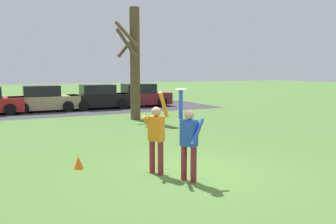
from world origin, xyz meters
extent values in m
plane|color=#4C7533|center=(0.00, 0.00, 0.00)|extent=(120.00, 120.00, 0.00)
cylinder|color=maroon|center=(-0.27, -0.55, 0.41)|extent=(0.14, 0.14, 0.82)
cylinder|color=maroon|center=(-0.39, -0.32, 0.41)|extent=(0.14, 0.14, 0.82)
cube|color=#234CB2|center=(-0.33, -0.44, 1.12)|extent=(0.36, 0.42, 0.60)
sphere|color=tan|center=(-0.33, -0.44, 1.53)|extent=(0.23, 0.23, 0.23)
cylinder|color=#234CB2|center=(-0.23, -0.64, 1.17)|extent=(0.45, 0.29, 0.59)
cylinder|color=#234CB2|center=(-0.43, -0.24, 1.75)|extent=(0.09, 0.09, 0.66)
cylinder|color=maroon|center=(-0.82, 0.51, 0.41)|extent=(0.14, 0.14, 0.82)
cylinder|color=maroon|center=(-0.70, 0.28, 0.41)|extent=(0.14, 0.14, 0.82)
cube|color=orange|center=(-0.76, 0.40, 1.12)|extent=(0.36, 0.42, 0.60)
sphere|color=tan|center=(-0.76, 0.40, 1.53)|extent=(0.23, 0.23, 0.23)
cylinder|color=orange|center=(-0.86, 0.60, 1.17)|extent=(0.45, 0.29, 0.59)
cylinder|color=orange|center=(-0.66, 0.20, 1.72)|extent=(0.33, 0.22, 0.65)
cylinder|color=white|center=(-0.43, -0.24, 2.09)|extent=(0.25, 0.25, 0.02)
cylinder|color=black|center=(-3.53, 15.98, 0.33)|extent=(0.66, 0.23, 0.66)
cylinder|color=black|center=(-3.57, 14.16, 0.33)|extent=(0.66, 0.23, 0.66)
cube|color=tan|center=(-1.58, 15.26, 0.55)|extent=(4.14, 1.88, 0.80)
cube|color=black|center=(-1.73, 15.26, 1.27)|extent=(2.13, 1.68, 0.64)
cylinder|color=black|center=(-0.29, 16.14, 0.33)|extent=(0.66, 0.23, 0.66)
cylinder|color=black|center=(-0.33, 14.32, 0.33)|extent=(0.66, 0.23, 0.66)
cylinder|color=black|center=(-2.83, 16.20, 0.33)|extent=(0.66, 0.23, 0.66)
cylinder|color=black|center=(-2.87, 14.37, 0.33)|extent=(0.66, 0.23, 0.66)
cube|color=black|center=(1.91, 15.26, 0.55)|extent=(4.14, 1.88, 0.80)
cube|color=black|center=(1.76, 15.26, 1.27)|extent=(2.13, 1.68, 0.64)
cylinder|color=black|center=(3.20, 16.14, 0.33)|extent=(0.66, 0.23, 0.66)
cylinder|color=black|center=(3.16, 14.32, 0.33)|extent=(0.66, 0.23, 0.66)
cylinder|color=black|center=(0.65, 16.19, 0.33)|extent=(0.66, 0.23, 0.66)
cylinder|color=black|center=(0.62, 14.37, 0.33)|extent=(0.66, 0.23, 0.66)
cube|color=maroon|center=(4.85, 15.39, 0.55)|extent=(4.14, 1.88, 0.80)
cube|color=black|center=(4.70, 15.39, 1.27)|extent=(2.13, 1.68, 0.64)
cylinder|color=black|center=(6.14, 16.27, 0.33)|extent=(0.66, 0.23, 0.66)
cylinder|color=black|center=(6.11, 14.45, 0.33)|extent=(0.66, 0.23, 0.66)
cylinder|color=black|center=(3.60, 16.32, 0.33)|extent=(0.66, 0.23, 0.66)
cylinder|color=black|center=(3.57, 14.50, 0.33)|extent=(0.66, 0.23, 0.66)
cube|color=#38383D|center=(-0.05, 15.21, 0.00)|extent=(19.27, 6.40, 0.01)
cylinder|color=brown|center=(2.19, 9.49, 2.82)|extent=(0.50, 0.50, 5.65)
cylinder|color=brown|center=(1.87, 9.97, 3.68)|extent=(1.15, 0.85, 1.05)
cylinder|color=brown|center=(1.65, 9.21, 3.85)|extent=(0.78, 1.28, 1.49)
cylinder|color=brown|center=(1.66, 9.12, 4.24)|extent=(0.94, 1.27, 1.38)
cone|color=orange|center=(-2.37, 1.70, 0.16)|extent=(0.26, 0.26, 0.32)
camera|label=1|loc=(-4.15, -7.07, 2.52)|focal=36.86mm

